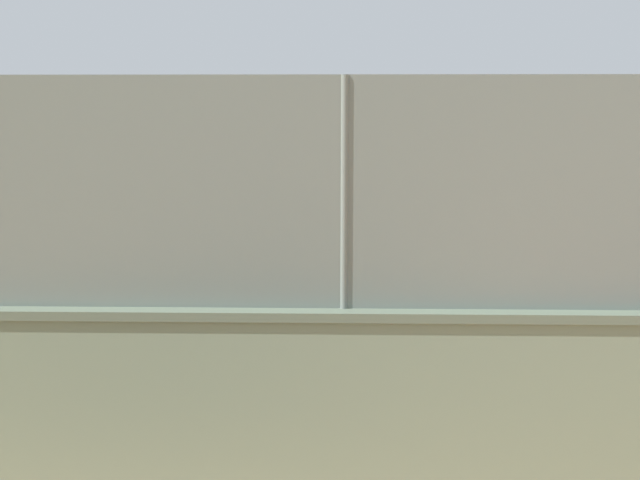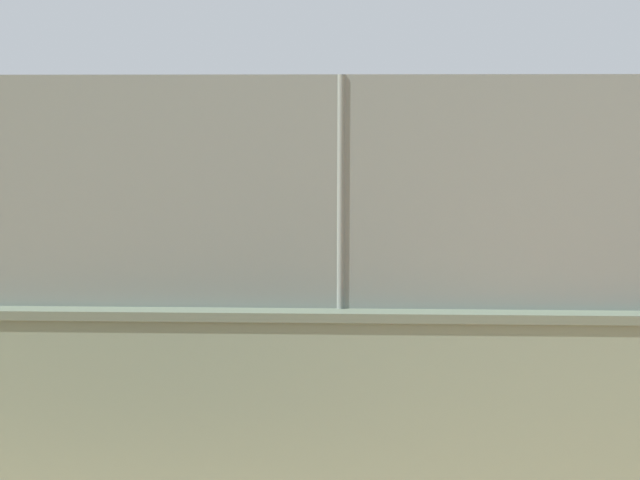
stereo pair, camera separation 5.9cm
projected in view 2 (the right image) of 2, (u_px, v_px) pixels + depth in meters
ground_plane at (396, 240)px, 20.51m from camera, size 260.00×260.00×0.00m
perimeter_wall at (520, 401)px, 7.11m from camera, size 28.49×1.17×1.64m
fence_panel_on_wall at (529, 195)px, 6.82m from camera, size 27.98×0.82×1.95m
player_near_wall_returning at (338, 210)px, 19.37m from camera, size 1.22×0.72×1.52m
player_at_service_line at (229, 221)px, 17.58m from camera, size 1.01×0.73×1.51m
sports_ball at (322, 259)px, 17.80m from camera, size 0.09×0.09×0.09m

